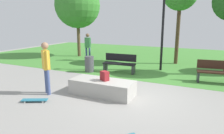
{
  "coord_description": "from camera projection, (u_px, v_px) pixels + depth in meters",
  "views": [
    {
      "loc": [
        2.16,
        -6.23,
        2.46
      ],
      "look_at": [
        -0.99,
        0.39,
        0.82
      ],
      "focal_mm": 32.41,
      "sensor_mm": 36.0,
      "label": 1
    }
  ],
  "objects": [
    {
      "name": "ground_plane",
      "position": [
        133.0,
        95.0,
        6.94
      ],
      "size": [
        28.0,
        28.0,
        0.0
      ],
      "primitive_type": "plane",
      "color": "gray"
    },
    {
      "name": "grass_lawn",
      "position": [
        172.0,
        58.0,
        13.86
      ],
      "size": [
        26.6,
        12.28,
        0.01
      ],
      "primitive_type": "cube",
      "color": "#478C38",
      "rests_on": "ground_plane"
    },
    {
      "name": "concrete_ledge",
      "position": [
        102.0,
        87.0,
        6.95
      ],
      "size": [
        2.2,
        0.91,
        0.52
      ],
      "primitive_type": "cube",
      "color": "#A8A59E",
      "rests_on": "ground_plane"
    },
    {
      "name": "backpack_on_ledge",
      "position": [
        105.0,
        76.0,
        6.83
      ],
      "size": [
        0.34,
        0.3,
        0.32
      ],
      "primitive_type": "cube",
      "rotation": [
        0.0,
        0.0,
        5.82
      ],
      "color": "maroon",
      "rests_on": "concrete_ledge"
    },
    {
      "name": "skater_performing_trick",
      "position": [
        46.0,
        64.0,
        6.86
      ],
      "size": [
        0.38,
        0.34,
        1.8
      ],
      "color": "#3F5184",
      "rests_on": "ground_plane"
    },
    {
      "name": "skateboard_by_ledge",
      "position": [
        35.0,
        100.0,
        6.34
      ],
      "size": [
        0.8,
        0.54,
        0.08
      ],
      "color": "teal",
      "rests_on": "ground_plane"
    },
    {
      "name": "park_bench_far_left",
      "position": [
        120.0,
        63.0,
        9.98
      ],
      "size": [
        1.62,
        0.56,
        0.91
      ],
      "color": "black",
      "rests_on": "ground_plane"
    },
    {
      "name": "park_bench_center_lawn",
      "position": [
        218.0,
        71.0,
        8.27
      ],
      "size": [
        1.65,
        0.67,
        0.91
      ],
      "color": "#331E14",
      "rests_on": "ground_plane"
    },
    {
      "name": "tree_young_birch",
      "position": [
        77.0,
        6.0,
        14.09
      ],
      "size": [
        3.15,
        3.15,
        5.16
      ],
      "color": "brown",
      "rests_on": "grass_lawn"
    },
    {
      "name": "lamp_post",
      "position": [
        163.0,
        15.0,
        9.94
      ],
      "size": [
        0.28,
        0.28,
        4.62
      ],
      "color": "black",
      "rests_on": "ground_plane"
    },
    {
      "name": "trash_bin",
      "position": [
        89.0,
        64.0,
        10.1
      ],
      "size": [
        0.45,
        0.45,
        0.79
      ],
      "primitive_type": "cylinder",
      "color": "#4C4C51",
      "rests_on": "ground_plane"
    },
    {
      "name": "pedestrian_with_backpack",
      "position": [
        88.0,
        44.0,
        12.96
      ],
      "size": [
        0.43,
        0.38,
        1.75
      ],
      "color": "#3F5184",
      "rests_on": "ground_plane"
    }
  ]
}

